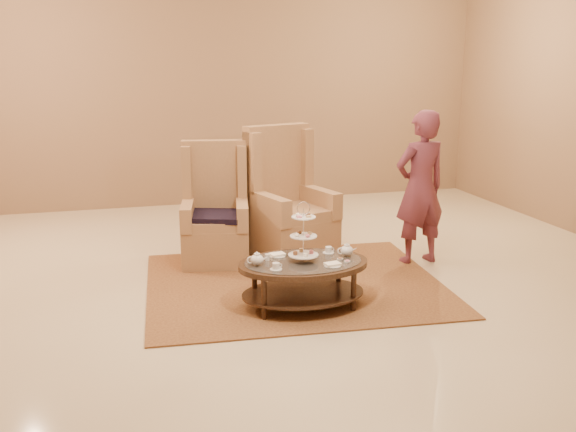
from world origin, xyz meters
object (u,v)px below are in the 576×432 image
object	(u,v)px
armchair_left	(215,221)
person	(420,188)
tea_table	(303,270)
armchair_right	(287,213)

from	to	relation	value
armchair_left	person	size ratio (longest dim) A/B	0.79
armchair_left	person	xyz separation A→B (m)	(2.03, -0.62, 0.37)
tea_table	person	world-z (taller)	person
armchair_left	person	distance (m)	2.15
tea_table	armchair_left	bearing A→B (deg)	110.25
armchair_right	person	distance (m)	1.42
armchair_right	person	bearing A→B (deg)	-42.34
armchair_left	tea_table	bearing A→B (deg)	-60.89
person	armchair_right	bearing A→B (deg)	-33.68
tea_table	armchair_right	size ratio (longest dim) A/B	0.81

